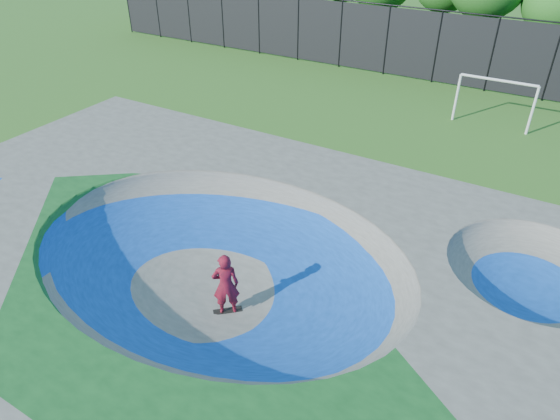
% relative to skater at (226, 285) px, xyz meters
% --- Properties ---
extents(ground, '(120.00, 120.00, 0.00)m').
position_rel_skater_xyz_m(ground, '(-0.70, 0.62, -0.96)').
color(ground, '#2C5F1A').
rests_on(ground, ground).
extents(skate_deck, '(22.00, 14.00, 1.50)m').
position_rel_skater_xyz_m(skate_deck, '(-0.70, 0.62, -0.21)').
color(skate_deck, gray).
rests_on(skate_deck, ground).
extents(skater, '(0.84, 0.79, 1.92)m').
position_rel_skater_xyz_m(skater, '(0.00, 0.00, 0.00)').
color(skater, red).
rests_on(skater, ground).
extents(skateboard, '(0.72, 0.69, 0.05)m').
position_rel_skater_xyz_m(skateboard, '(0.00, 0.00, -0.94)').
color(skateboard, black).
rests_on(skateboard, ground).
extents(soccer_goal, '(3.52, 0.12, 2.33)m').
position_rel_skater_xyz_m(soccer_goal, '(3.52, 16.52, 0.66)').
color(soccer_goal, silver).
rests_on(soccer_goal, ground).
extents(fence, '(48.09, 0.09, 4.04)m').
position_rel_skater_xyz_m(fence, '(-0.70, 21.62, 1.14)').
color(fence, black).
rests_on(fence, ground).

